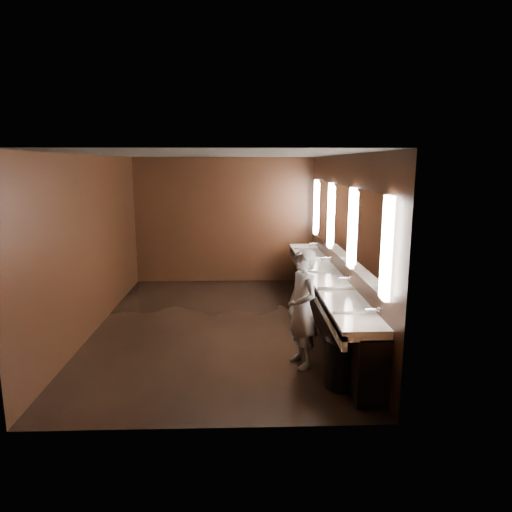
{
  "coord_description": "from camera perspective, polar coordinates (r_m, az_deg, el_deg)",
  "views": [
    {
      "loc": [
        0.39,
        -7.24,
        2.66
      ],
      "look_at": [
        0.62,
        0.0,
        1.19
      ],
      "focal_mm": 32.0,
      "sensor_mm": 36.0,
      "label": 1
    }
  ],
  "objects": [
    {
      "name": "ceiling",
      "position": [
        7.25,
        -5.01,
        12.55
      ],
      "size": [
        4.0,
        6.0,
        0.02
      ],
      "primitive_type": "cube",
      "color": "#2D2D2B",
      "rests_on": "wall_back"
    },
    {
      "name": "wall_front",
      "position": [
        4.44,
        -6.78,
        -5.1
      ],
      "size": [
        4.0,
        0.02,
        2.8
      ],
      "primitive_type": "cube",
      "color": "black",
      "rests_on": "floor"
    },
    {
      "name": "sink_counter",
      "position": [
        7.68,
        8.82,
        -5.01
      ],
      "size": [
        0.55,
        5.4,
        1.01
      ],
      "color": "black",
      "rests_on": "floor"
    },
    {
      "name": "wall_right",
      "position": [
        7.52,
        10.58,
        1.65
      ],
      "size": [
        0.02,
        6.0,
        2.8
      ],
      "primitive_type": "cube",
      "color": "black",
      "rests_on": "floor"
    },
    {
      "name": "trash_bin",
      "position": [
        5.72,
        10.6,
        -13.05
      ],
      "size": [
        0.44,
        0.44,
        0.61
      ],
      "primitive_type": "cylinder",
      "rotation": [
        0.0,
        0.0,
        -0.13
      ],
      "color": "black",
      "rests_on": "floor"
    },
    {
      "name": "wall_back",
      "position": [
        10.32,
        -3.98,
        4.45
      ],
      "size": [
        4.0,
        0.02,
        2.8
      ],
      "primitive_type": "cube",
      "color": "black",
      "rests_on": "floor"
    },
    {
      "name": "mirror_band",
      "position": [
        7.47,
        10.53,
        4.29
      ],
      "size": [
        0.06,
        5.03,
        1.15
      ],
      "color": "white",
      "rests_on": "wall_right"
    },
    {
      "name": "person",
      "position": [
        6.06,
        5.81,
        -6.53
      ],
      "size": [
        0.55,
        0.67,
        1.58
      ],
      "primitive_type": "imported",
      "rotation": [
        0.0,
        0.0,
        -1.22
      ],
      "color": "#99C1E5",
      "rests_on": "floor"
    },
    {
      "name": "floor",
      "position": [
        7.72,
        -4.65,
        -8.71
      ],
      "size": [
        6.0,
        6.0,
        0.0
      ],
      "primitive_type": "plane",
      "color": "black",
      "rests_on": "ground"
    },
    {
      "name": "wall_left",
      "position": [
        7.72,
        -19.81,
        1.41
      ],
      "size": [
        0.02,
        6.0,
        2.8
      ],
      "primitive_type": "cube",
      "color": "black",
      "rests_on": "floor"
    }
  ]
}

